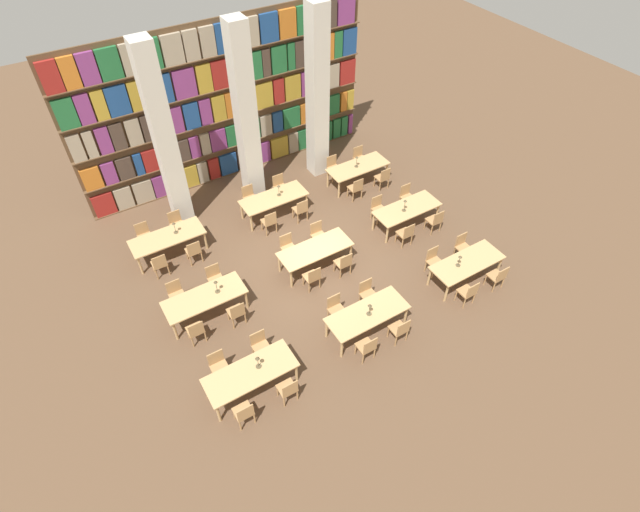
% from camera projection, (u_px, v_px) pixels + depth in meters
% --- Properties ---
extents(ground_plane, '(40.00, 40.00, 0.00)m').
position_uv_depth(ground_plane, '(315.00, 266.00, 15.22)').
color(ground_plane, brown).
extents(bookshelf_bank, '(10.44, 0.35, 5.50)m').
position_uv_depth(bookshelf_bank, '(226.00, 104.00, 16.75)').
color(bookshelf_bank, brown).
rests_on(bookshelf_bank, ground_plane).
extents(pillar_left, '(0.60, 0.60, 6.00)m').
position_uv_depth(pillar_left, '(165.00, 141.00, 14.65)').
color(pillar_left, beige).
rests_on(pillar_left, ground_plane).
extents(pillar_center, '(0.60, 0.60, 6.00)m').
position_uv_depth(pillar_center, '(246.00, 117.00, 15.61)').
color(pillar_center, beige).
rests_on(pillar_center, ground_plane).
extents(pillar_right, '(0.60, 0.60, 6.00)m').
position_uv_depth(pillar_right, '(317.00, 96.00, 16.58)').
color(pillar_right, beige).
rests_on(pillar_right, ground_plane).
extents(reading_table_0, '(2.22, 0.89, 0.73)m').
position_uv_depth(reading_table_0, '(251.00, 374.00, 11.83)').
color(reading_table_0, tan).
rests_on(reading_table_0, ground_plane).
extents(chair_0, '(0.42, 0.40, 0.87)m').
position_uv_depth(chair_0, '(244.00, 413.00, 11.32)').
color(chair_0, tan).
rests_on(chair_0, ground_plane).
extents(chair_1, '(0.42, 0.40, 0.87)m').
position_uv_depth(chair_1, '(219.00, 365.00, 12.20)').
color(chair_1, tan).
rests_on(chair_1, ground_plane).
extents(chair_2, '(0.42, 0.40, 0.87)m').
position_uv_depth(chair_2, '(288.00, 389.00, 11.74)').
color(chair_2, tan).
rests_on(chair_2, ground_plane).
extents(chair_3, '(0.42, 0.40, 0.87)m').
position_uv_depth(chair_3, '(260.00, 345.00, 12.62)').
color(chair_3, tan).
rests_on(chair_3, ground_plane).
extents(desk_lamp_0, '(0.14, 0.14, 0.40)m').
position_uv_depth(desk_lamp_0, '(258.00, 360.00, 11.70)').
color(desk_lamp_0, brown).
rests_on(desk_lamp_0, reading_table_0).
extents(reading_table_1, '(2.22, 0.89, 0.73)m').
position_uv_depth(reading_table_1, '(367.00, 315.00, 13.07)').
color(reading_table_1, tan).
rests_on(reading_table_1, ground_plane).
extents(chair_4, '(0.42, 0.40, 0.87)m').
position_uv_depth(chair_4, '(367.00, 347.00, 12.58)').
color(chair_4, tan).
rests_on(chair_4, ground_plane).
extents(chair_5, '(0.42, 0.40, 0.87)m').
position_uv_depth(chair_5, '(336.00, 308.00, 13.46)').
color(chair_5, tan).
rests_on(chair_5, ground_plane).
extents(chair_6, '(0.42, 0.40, 0.87)m').
position_uv_depth(chair_6, '(400.00, 329.00, 12.96)').
color(chair_6, tan).
rests_on(chair_6, ground_plane).
extents(chair_7, '(0.42, 0.40, 0.87)m').
position_uv_depth(chair_7, '(368.00, 293.00, 13.84)').
color(chair_7, tan).
rests_on(chair_7, ground_plane).
extents(desk_lamp_1, '(0.14, 0.14, 0.40)m').
position_uv_depth(desk_lamp_1, '(370.00, 308.00, 12.81)').
color(desk_lamp_1, brown).
rests_on(desk_lamp_1, reading_table_1).
extents(reading_table_2, '(2.22, 0.89, 0.73)m').
position_uv_depth(reading_table_2, '(467.00, 264.00, 14.38)').
color(reading_table_2, tan).
rests_on(reading_table_2, ground_plane).
extents(chair_8, '(0.42, 0.40, 0.87)m').
position_uv_depth(chair_8, '(468.00, 292.00, 13.86)').
color(chair_8, tan).
rests_on(chair_8, ground_plane).
extents(chair_9, '(0.42, 0.40, 0.87)m').
position_uv_depth(chair_9, '(434.00, 260.00, 14.73)').
color(chair_9, tan).
rests_on(chair_9, ground_plane).
extents(chair_10, '(0.42, 0.40, 0.87)m').
position_uv_depth(chair_10, '(498.00, 276.00, 14.27)').
color(chair_10, tan).
rests_on(chair_10, ground_plane).
extents(chair_11, '(0.42, 0.40, 0.87)m').
position_uv_depth(chair_11, '(463.00, 246.00, 15.15)').
color(chair_11, tan).
rests_on(chair_11, ground_plane).
extents(desk_lamp_2, '(0.14, 0.14, 0.40)m').
position_uv_depth(desk_lamp_2, '(460.00, 259.00, 14.04)').
color(desk_lamp_2, brown).
rests_on(desk_lamp_2, reading_table_2).
extents(reading_table_3, '(2.22, 0.89, 0.73)m').
position_uv_depth(reading_table_3, '(205.00, 299.00, 13.46)').
color(reading_table_3, tan).
rests_on(reading_table_3, ground_plane).
extents(chair_12, '(0.42, 0.40, 0.87)m').
position_uv_depth(chair_12, '(196.00, 330.00, 12.94)').
color(chair_12, tan).
rests_on(chair_12, ground_plane).
extents(chair_13, '(0.42, 0.40, 0.87)m').
position_uv_depth(chair_13, '(176.00, 294.00, 13.81)').
color(chair_13, tan).
rests_on(chair_13, ground_plane).
extents(chair_14, '(0.42, 0.40, 0.87)m').
position_uv_depth(chair_14, '(237.00, 312.00, 13.36)').
color(chair_14, tan).
rests_on(chair_14, ground_plane).
extents(chair_15, '(0.42, 0.40, 0.87)m').
position_uv_depth(chair_15, '(215.00, 278.00, 14.24)').
color(chair_15, tan).
rests_on(chair_15, ground_plane).
extents(desk_lamp_3, '(0.14, 0.14, 0.44)m').
position_uv_depth(desk_lamp_3, '(216.00, 284.00, 13.32)').
color(desk_lamp_3, brown).
rests_on(desk_lamp_3, reading_table_3).
extents(reading_table_4, '(2.22, 0.89, 0.73)m').
position_uv_depth(reading_table_4, '(315.00, 250.00, 14.76)').
color(reading_table_4, tan).
rests_on(reading_table_4, ground_plane).
extents(chair_16, '(0.42, 0.40, 0.87)m').
position_uv_depth(chair_16, '(312.00, 277.00, 14.26)').
color(chair_16, tan).
rests_on(chair_16, ground_plane).
extents(chair_17, '(0.42, 0.40, 0.87)m').
position_uv_depth(chair_17, '(288.00, 247.00, 15.14)').
color(chair_17, tan).
rests_on(chair_17, ground_plane).
extents(chair_18, '(0.42, 0.40, 0.87)m').
position_uv_depth(chair_18, '(344.00, 263.00, 14.65)').
color(chair_18, tan).
rests_on(chair_18, ground_plane).
extents(chair_19, '(0.42, 0.40, 0.87)m').
position_uv_depth(chair_19, '(318.00, 234.00, 15.53)').
color(chair_19, tan).
rests_on(chair_19, ground_plane).
extents(reading_table_5, '(2.22, 0.89, 0.73)m').
position_uv_depth(reading_table_5, '(407.00, 210.00, 16.08)').
color(reading_table_5, tan).
rests_on(reading_table_5, ground_plane).
extents(chair_20, '(0.42, 0.40, 0.87)m').
position_uv_depth(chair_20, '(406.00, 233.00, 15.55)').
color(chair_20, tan).
rests_on(chair_20, ground_plane).
extents(chair_21, '(0.42, 0.40, 0.87)m').
position_uv_depth(chair_21, '(378.00, 208.00, 16.43)').
color(chair_21, tan).
rests_on(chair_21, ground_plane).
extents(chair_22, '(0.42, 0.40, 0.87)m').
position_uv_depth(chair_22, '(435.00, 220.00, 15.99)').
color(chair_22, tan).
rests_on(chair_22, ground_plane).
extents(chair_23, '(0.42, 0.40, 0.87)m').
position_uv_depth(chair_23, '(407.00, 196.00, 16.86)').
color(chair_23, tan).
rests_on(chair_23, ground_plane).
extents(desk_lamp_4, '(0.14, 0.14, 0.44)m').
position_uv_depth(desk_lamp_4, '(405.00, 203.00, 15.72)').
color(desk_lamp_4, brown).
rests_on(desk_lamp_4, reading_table_5).
extents(reading_table_6, '(2.22, 0.89, 0.73)m').
position_uv_depth(reading_table_6, '(167.00, 238.00, 15.13)').
color(reading_table_6, tan).
rests_on(reading_table_6, ground_plane).
extents(chair_24, '(0.42, 0.40, 0.87)m').
position_uv_depth(chair_24, '(160.00, 264.00, 14.62)').
color(chair_24, tan).
rests_on(chair_24, ground_plane).
extents(chair_25, '(0.42, 0.40, 0.87)m').
position_uv_depth(chair_25, '(144.00, 235.00, 15.50)').
color(chair_25, tan).
rests_on(chair_25, ground_plane).
extents(chair_26, '(0.42, 0.40, 0.87)m').
position_uv_depth(chair_26, '(194.00, 251.00, 15.01)').
color(chair_26, tan).
rests_on(chair_26, ground_plane).
extents(chair_27, '(0.42, 0.40, 0.87)m').
position_uv_depth(chair_27, '(177.00, 223.00, 15.89)').
color(chair_27, tan).
rests_on(chair_27, ground_plane).
extents(desk_lamp_5, '(0.14, 0.14, 0.42)m').
position_uv_depth(desk_lamp_5, '(174.00, 226.00, 15.01)').
color(desk_lamp_5, brown).
rests_on(desk_lamp_5, reading_table_6).
extents(reading_table_7, '(2.22, 0.89, 0.73)m').
position_uv_depth(reading_table_7, '(274.00, 199.00, 16.46)').
color(reading_table_7, tan).
rests_on(reading_table_7, ground_plane).
extents(chair_28, '(0.42, 0.40, 0.87)m').
position_uv_depth(chair_28, '(269.00, 221.00, 15.95)').
color(chair_28, tan).
rests_on(chair_28, ground_plane).
extents(chair_29, '(0.42, 0.40, 0.87)m').
position_uv_depth(chair_29, '(249.00, 197.00, 16.83)').
color(chair_29, tan).
rests_on(chair_29, ground_plane).
extents(chair_30, '(0.42, 0.40, 0.87)m').
position_uv_depth(chair_30, '(301.00, 209.00, 16.38)').
color(chair_30, tan).
rests_on(chair_30, ground_plane).
extents(chair_31, '(0.42, 0.40, 0.87)m').
position_uv_depth(chair_31, '(280.00, 186.00, 17.25)').
color(chair_31, tan).
rests_on(chair_31, ground_plane).
extents(desk_lamp_6, '(0.14, 0.14, 0.42)m').
position_uv_depth(desk_lamp_6, '(279.00, 188.00, 16.29)').
color(desk_lamp_6, brown).
rests_on(desk_lamp_6, reading_table_7).
extents(reading_table_8, '(2.22, 0.89, 0.73)m').
position_uv_depth(reading_table_8, '(358.00, 168.00, 17.70)').
color(reading_table_8, tan).
rests_on(reading_table_8, ground_plane).
extents(chair_32, '(0.42, 0.40, 0.87)m').
position_uv_depth(chair_32, '(356.00, 188.00, 17.18)').
color(chair_32, tan).
rests_on(chair_32, ground_plane).
extents(chair_33, '(0.42, 0.40, 0.87)m').
position_uv_depth(chair_33, '(333.00, 167.00, 18.06)').
color(chair_33, tan).
rests_on(chair_33, ground_plane).
extents(chair_34, '(0.42, 0.40, 0.87)m').
position_uv_depth(chair_34, '(383.00, 177.00, 17.60)').
color(chair_34, tan).
rests_on(chair_34, ground_plane).
extents(chair_35, '(0.42, 0.40, 0.87)m').
position_uv_depth(chair_35, '(359.00, 157.00, 18.48)').
color(chair_35, tan).
rests_on(chair_35, ground_plane).
extents(desk_lamp_7, '(0.14, 0.14, 0.44)m').
position_uv_depth(desk_lamp_7, '(357.00, 160.00, 17.41)').
color(desk_lamp_7, brown).
rests_on(desk_lamp_7, reading_table_8).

